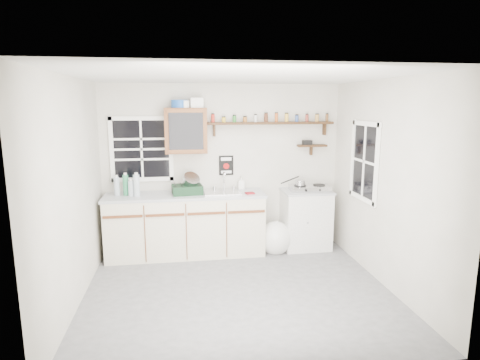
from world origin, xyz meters
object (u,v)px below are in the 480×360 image
right_cabinet (306,219)px  upper_cabinet (186,131)px  hotplate (310,188)px  spice_shelf (271,122)px  main_cabinet (186,224)px  dish_rack (188,187)px

right_cabinet → upper_cabinet: 2.26m
right_cabinet → hotplate: hotplate is taller
spice_shelf → main_cabinet: bearing=-170.8°
main_cabinet → right_cabinet: bearing=0.8°
right_cabinet → dish_rack: 1.88m
right_cabinet → spice_shelf: 1.58m
spice_shelf → hotplate: spice_shelf is taller
hotplate → spice_shelf: bearing=164.4°
main_cabinet → hotplate: hotplate is taller
right_cabinet → upper_cabinet: upper_cabinet is taller
dish_rack → spice_shelf: bearing=3.5°
hotplate → upper_cabinet: bearing=-179.7°
main_cabinet → dish_rack: 0.56m
upper_cabinet → dish_rack: (0.01, -0.14, -0.80)m
main_cabinet → dish_rack: size_ratio=5.05×
main_cabinet → spice_shelf: 1.98m
upper_cabinet → spice_shelf: 1.28m
main_cabinet → dish_rack: dish_rack is taller
main_cabinet → right_cabinet: 1.84m
spice_shelf → dish_rack: bearing=-170.5°
upper_cabinet → hotplate: 2.04m
spice_shelf → dish_rack: size_ratio=4.17×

